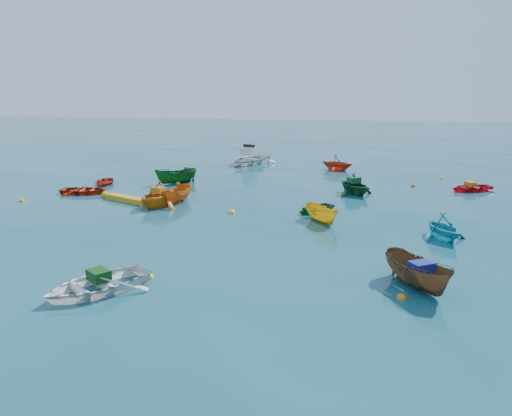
# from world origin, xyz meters

# --- Properties ---
(ground) EXTENTS (160.00, 160.00, 0.00)m
(ground) POSITION_xyz_m (0.00, 0.00, 0.00)
(ground) COLOR #0B4450
(ground) RESTS_ON ground
(dinghy_white_near) EXTENTS (4.18, 4.41, 0.74)m
(dinghy_white_near) POSITION_xyz_m (-3.47, -5.78, 0.00)
(dinghy_white_near) COLOR white
(dinghy_white_near) RESTS_ON ground
(sampan_brown_mid) EXTENTS (2.62, 3.26, 1.20)m
(sampan_brown_mid) POSITION_xyz_m (7.08, -3.54, 0.00)
(sampan_brown_mid) COLOR brown
(sampan_brown_mid) RESTS_ON ground
(dinghy_orange_w) EXTENTS (3.31, 3.58, 1.56)m
(dinghy_orange_w) POSITION_xyz_m (-5.81, 5.99, 0.00)
(dinghy_orange_w) COLOR orange
(dinghy_orange_w) RESTS_ON ground
(sampan_yellow_mid) EXTENTS (2.22, 2.64, 0.98)m
(sampan_yellow_mid) POSITION_xyz_m (3.49, 4.29, 0.00)
(sampan_yellow_mid) COLOR gold
(sampan_yellow_mid) RESTS_ON ground
(dinghy_green_e) EXTENTS (2.95, 3.07, 0.52)m
(dinghy_green_e) POSITION_xyz_m (3.01, 6.40, 0.00)
(dinghy_green_e) COLOR #13531B
(dinghy_green_e) RESTS_ON ground
(dinghy_cyan_se) EXTENTS (2.84, 3.01, 1.25)m
(dinghy_cyan_se) POSITION_xyz_m (8.96, 2.47, 0.00)
(dinghy_cyan_se) COLOR teal
(dinghy_cyan_se) RESTS_ON ground
(dinghy_red_nw) EXTENTS (3.14, 2.39, 0.61)m
(dinghy_red_nw) POSITION_xyz_m (-11.71, 8.46, 0.00)
(dinghy_red_nw) COLOR #9C250D
(dinghy_red_nw) RESTS_ON ground
(sampan_orange_n) EXTENTS (1.51, 2.96, 1.09)m
(sampan_orange_n) POSITION_xyz_m (-5.05, 7.14, 0.00)
(sampan_orange_n) COLOR #C35712
(sampan_orange_n) RESTS_ON ground
(dinghy_green_n) EXTENTS (3.49, 3.55, 1.41)m
(dinghy_green_n) POSITION_xyz_m (5.19, 11.31, 0.00)
(dinghy_green_n) COLOR #0F421D
(dinghy_green_n) RESTS_ON ground
(dinghy_red_ne) EXTENTS (3.51, 3.15, 0.60)m
(dinghy_red_ne) POSITION_xyz_m (12.69, 13.69, 0.00)
(dinghy_red_ne) COLOR red
(dinghy_red_ne) RESTS_ON ground
(dinghy_red_far) EXTENTS (2.42, 2.89, 0.52)m
(dinghy_red_far) POSITION_xyz_m (-11.83, 11.53, 0.00)
(dinghy_red_far) COLOR #A8210E
(dinghy_red_far) RESTS_ON ground
(dinghy_orange_far) EXTENTS (3.32, 3.15, 1.38)m
(dinghy_orange_far) POSITION_xyz_m (3.92, 20.43, 0.00)
(dinghy_orange_far) COLOR #BA3311
(dinghy_orange_far) RESTS_ON ground
(sampan_green_far) EXTENTS (3.11, 2.82, 1.18)m
(sampan_green_far) POSITION_xyz_m (-7.04, 12.74, 0.00)
(sampan_green_far) COLOR #124F18
(sampan_green_far) RESTS_ON ground
(kayak_yellow) EXTENTS (3.81, 2.22, 0.40)m
(kayak_yellow) POSITION_xyz_m (-8.02, 6.83, 0.00)
(kayak_yellow) COLOR #CD9312
(kayak_yellow) RESTS_ON ground
(motorboat_white) EXTENTS (5.14, 5.84, 1.61)m
(motorboat_white) POSITION_xyz_m (-3.70, 22.39, 0.00)
(motorboat_white) COLOR silver
(motorboat_white) RESTS_ON ground
(tarp_green_a) EXTENTS (0.94, 0.90, 0.36)m
(tarp_green_a) POSITION_xyz_m (-3.41, -5.70, 0.55)
(tarp_green_a) COLOR #104214
(tarp_green_a) RESTS_ON dinghy_white_near
(tarp_blue_a) EXTENTS (0.92, 0.86, 0.36)m
(tarp_blue_a) POSITION_xyz_m (7.16, -3.67, 0.78)
(tarp_blue_a) COLOR navy
(tarp_blue_a) RESTS_ON sampan_brown_mid
(tarp_orange_a) EXTENTS (0.81, 0.70, 0.33)m
(tarp_orange_a) POSITION_xyz_m (-5.80, 6.04, 0.95)
(tarp_orange_a) COLOR orange
(tarp_orange_a) RESTS_ON dinghy_orange_w
(tarp_green_b) EXTENTS (0.94, 0.91, 0.36)m
(tarp_green_b) POSITION_xyz_m (5.13, 11.39, 0.89)
(tarp_green_b) COLOR #134F2A
(tarp_green_b) RESTS_ON dinghy_green_n
(tarp_orange_b) EXTENTS (0.71, 0.77, 0.30)m
(tarp_orange_b) POSITION_xyz_m (12.60, 13.64, 0.45)
(tarp_orange_b) COLOR #CD6A15
(tarp_orange_b) RESTS_ON dinghy_red_ne
(buoy_ye_a) EXTENTS (0.38, 0.38, 0.38)m
(buoy_ye_a) POSITION_xyz_m (-2.25, -4.32, 0.00)
(buoy_ye_a) COLOR yellow
(buoy_ye_a) RESTS_ON ground
(buoy_or_b) EXTENTS (0.32, 0.32, 0.32)m
(buoy_or_b) POSITION_xyz_m (6.47, -4.59, 0.00)
(buoy_or_b) COLOR orange
(buoy_or_b) RESTS_ON ground
(buoy_ye_b) EXTENTS (0.34, 0.34, 0.34)m
(buoy_ye_b) POSITION_xyz_m (-14.19, 5.71, 0.00)
(buoy_ye_b) COLOR gold
(buoy_ye_b) RESTS_ON ground
(buoy_or_c) EXTENTS (0.30, 0.30, 0.30)m
(buoy_or_c) POSITION_xyz_m (-5.00, 7.07, 0.00)
(buoy_or_c) COLOR #D3590B
(buoy_or_c) RESTS_ON ground
(buoy_ye_c) EXTENTS (0.39, 0.39, 0.39)m
(buoy_ye_c) POSITION_xyz_m (-1.38, 5.27, 0.00)
(buoy_ye_c) COLOR yellow
(buoy_ye_c) RESTS_ON ground
(buoy_or_d) EXTENTS (0.39, 0.39, 0.39)m
(buoy_or_d) POSITION_xyz_m (9.54, 2.90, 0.00)
(buoy_or_d) COLOR #FB570D
(buoy_or_d) RESTS_ON ground
(buoy_ye_d) EXTENTS (0.33, 0.33, 0.33)m
(buoy_ye_d) POSITION_xyz_m (-6.89, 12.58, 0.00)
(buoy_ye_d) COLOR yellow
(buoy_ye_d) RESTS_ON ground
(buoy_or_e) EXTENTS (0.33, 0.33, 0.33)m
(buoy_or_e) POSITION_xyz_m (9.16, 14.53, 0.00)
(buoy_or_e) COLOR #E2540C
(buoy_or_e) RESTS_ON ground
(buoy_ye_e) EXTENTS (0.36, 0.36, 0.36)m
(buoy_ye_e) POSITION_xyz_m (11.63, 17.79, 0.00)
(buoy_ye_e) COLOR yellow
(buoy_ye_e) RESTS_ON ground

